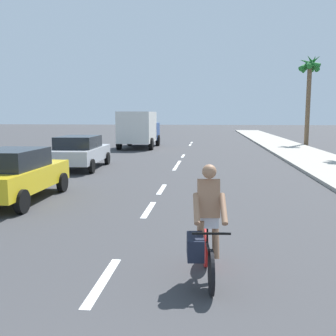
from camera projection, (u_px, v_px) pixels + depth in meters
ground_plane at (179, 162)px, 20.86m from camera, size 160.00×160.00×0.00m
sidewalk_strip at (314, 159)px, 22.02m from camera, size 3.60×80.00×0.14m
lane_stripe_1 at (103, 281)px, 5.96m from camera, size 0.16×1.80×0.01m
lane_stripe_2 at (149, 210)px, 10.45m from camera, size 0.16×1.80×0.01m
lane_stripe_3 at (162, 189)px, 13.31m from camera, size 0.16×1.80×0.01m
lane_stripe_4 at (175, 168)px, 18.70m from camera, size 0.16×1.80×0.01m
lane_stripe_5 at (179, 163)px, 20.66m from camera, size 0.16×1.80×0.01m
lane_stripe_6 at (183, 156)px, 24.09m from camera, size 0.16×1.80×0.01m
lane_stripe_7 at (190, 145)px, 33.00m from camera, size 0.16×1.80×0.01m
lane_stripe_8 at (192, 143)px, 35.68m from camera, size 0.16×1.80×0.01m
cyclist at (206, 228)px, 5.90m from camera, size 0.66×1.71×1.82m
parked_car_yellow at (14, 173)px, 11.38m from camera, size 1.99×4.25×1.57m
parked_car_silver at (80, 151)px, 18.36m from camera, size 2.27×4.66×1.57m
delivery_truck at (139, 129)px, 29.92m from camera, size 2.71×6.25×2.80m
palm_tree_distant at (310, 76)px, 31.43m from camera, size 1.93×1.67×7.53m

